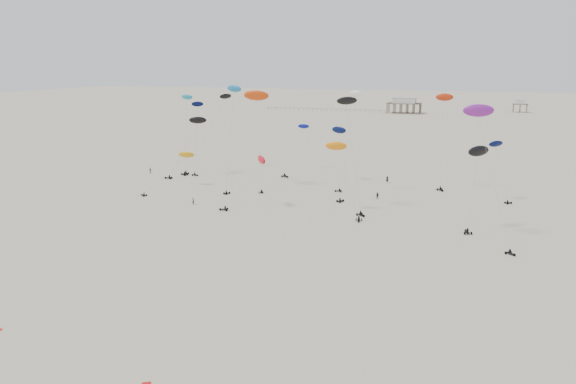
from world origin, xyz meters
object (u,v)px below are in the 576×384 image
(pavilion_main, at_px, (404,106))
(spectator_0, at_px, (193,204))
(pavilion_small, at_px, (520,107))
(rig_0, at_px, (341,161))
(rig_8, at_px, (252,172))
(rig_3, at_px, (443,126))

(pavilion_main, relative_size, spectator_0, 11.22)
(pavilion_small, bearing_deg, pavilion_main, -156.80)
(rig_0, xyz_separation_m, rig_8, (-19.26, -1.85, -3.15))
(pavilion_small, relative_size, spectator_0, 4.81)
(rig_8, xyz_separation_m, spectator_0, (-13.75, -1.74, -8.08))
(rig_0, xyz_separation_m, spectator_0, (-33.01, -3.60, -11.23))
(pavilion_small, distance_m, rig_8, 289.39)
(pavilion_main, relative_size, rig_8, 1.66)
(rig_8, bearing_deg, pavilion_small, -29.95)
(pavilion_main, bearing_deg, rig_3, -80.66)
(pavilion_small, distance_m, rig_3, 250.49)
(pavilion_main, distance_m, rig_8, 250.25)
(spectator_0, bearing_deg, rig_8, -129.19)
(pavilion_small, height_order, spectator_0, pavilion_small)
(rig_8, bearing_deg, rig_0, -100.02)
(pavilion_small, height_order, rig_8, rig_8)
(rig_3, xyz_separation_m, rig_8, (-37.99, -32.38, -7.79))
(rig_3, bearing_deg, rig_8, 8.30)
(pavilion_main, relative_size, rig_0, 1.30)
(spectator_0, bearing_deg, rig_0, -130.20)
(rig_3, height_order, rig_8, rig_3)
(rig_0, xyz_separation_m, rig_3, (18.73, 30.52, 4.64))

